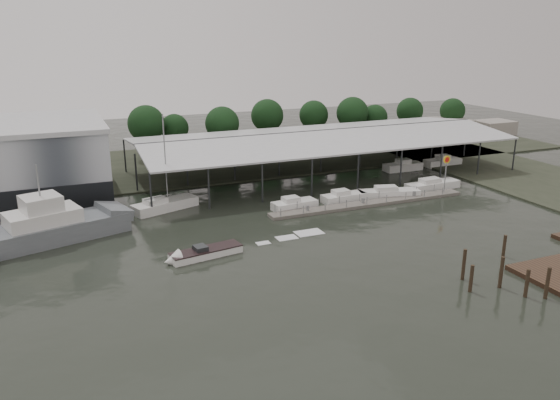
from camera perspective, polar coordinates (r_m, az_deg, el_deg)
name	(u,v)px	position (r m, az deg, el deg)	size (l,w,h in m)	color
ground	(297,248)	(57.17, 1.80, -5.07)	(200.00, 200.00, 0.00)	black
land_strip_far	(196,163)	(95.22, -8.81, 3.85)	(140.00, 30.00, 0.30)	#363A2B
land_strip_east	(540,181)	(91.40, 25.52, 1.81)	(20.00, 60.00, 0.30)	#363A2B
storage_warehouse	(8,163)	(79.89, -26.56, 3.51)	(24.50, 20.50, 10.50)	#AEB3BA
covered_boat_shed	(321,135)	(86.97, 4.35, 6.81)	(58.24, 24.00, 6.96)	silver
floating_dock	(370,203)	(72.21, 9.34, -0.35)	(28.00, 2.00, 1.40)	#6A655D
shell_fuel_sign	(446,167)	(78.14, 16.97, 3.29)	(1.10, 0.18, 5.55)	gray
distant_commercial_buildings	(459,128)	(124.89, 18.24, 7.14)	(22.00, 8.00, 4.00)	gray
grey_trawler	(54,226)	(63.74, -22.52, -2.53)	(16.85, 9.40, 8.84)	slate
white_sailboat	(164,205)	(70.64, -12.01, -0.52)	(8.83, 5.29, 12.34)	white
speedboat_underway	(200,254)	(55.30, -8.37, -5.61)	(18.96, 5.01, 2.00)	white
moored_cruiser_0	(294,204)	(69.51, 1.46, -0.46)	(5.98, 2.68, 1.70)	white
moored_cruiser_1	(343,197)	(73.06, 6.65, 0.30)	(6.19, 2.51, 1.70)	white
moored_cruiser_2	(388,193)	(75.88, 11.25, 0.72)	(8.66, 4.26, 1.70)	white
moored_cruiser_3	(432,185)	(81.38, 15.60, 1.52)	(8.56, 2.60, 1.70)	white
mooring_pilings	(501,274)	(52.66, 22.13, -7.18)	(8.87, 8.72, 3.55)	#372B1B
horizon_tree_line	(299,117)	(106.97, 2.04, 8.64)	(71.29, 10.90, 9.63)	#301F15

